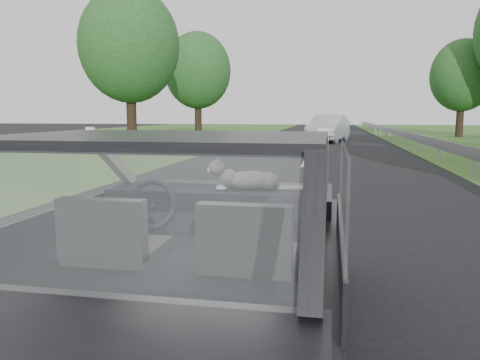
% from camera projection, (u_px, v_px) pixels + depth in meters
% --- Properties ---
extents(ground, '(140.00, 140.00, 0.00)m').
position_uv_depth(ground, '(195.00, 356.00, 3.02)').
color(ground, black).
rests_on(ground, ground).
extents(subject_car, '(1.80, 4.00, 1.45)m').
position_uv_depth(subject_car, '(193.00, 247.00, 2.91)').
color(subject_car, black).
rests_on(subject_car, ground).
extents(dashboard, '(1.58, 0.45, 0.30)m').
position_uv_depth(dashboard, '(217.00, 208.00, 3.50)').
color(dashboard, black).
rests_on(dashboard, subject_car).
extents(driver_seat, '(0.50, 0.72, 0.42)m').
position_uv_depth(driver_seat, '(111.00, 232.00, 2.69)').
color(driver_seat, black).
rests_on(driver_seat, subject_car).
extents(passenger_seat, '(0.50, 0.72, 0.42)m').
position_uv_depth(passenger_seat, '(248.00, 239.00, 2.53)').
color(passenger_seat, black).
rests_on(passenger_seat, subject_car).
extents(steering_wheel, '(0.36, 0.36, 0.04)m').
position_uv_depth(steering_wheel, '(152.00, 204.00, 3.28)').
color(steering_wheel, black).
rests_on(steering_wheel, dashboard).
extents(cat, '(0.57, 0.28, 0.25)m').
position_uv_depth(cat, '(250.00, 179.00, 3.41)').
color(cat, gray).
rests_on(cat, dashboard).
extents(guardrail, '(0.05, 90.00, 0.32)m').
position_uv_depth(guardrail, '(471.00, 153.00, 11.83)').
color(guardrail, '#9D9D9E').
rests_on(guardrail, ground).
extents(other_car, '(2.74, 4.90, 1.52)m').
position_uv_depth(other_car, '(328.00, 128.00, 26.42)').
color(other_car, '#ABB0BD').
rests_on(other_car, ground).
extents(tree_2, '(4.82, 4.82, 6.39)m').
position_uv_depth(tree_2, '(462.00, 90.00, 31.65)').
color(tree_2, '#1B431B').
rests_on(tree_2, ground).
extents(tree_5, '(6.83, 6.83, 7.86)m').
position_uv_depth(tree_5, '(130.00, 68.00, 24.45)').
color(tree_5, '#1B431B').
rests_on(tree_5, ground).
extents(tree_6, '(6.12, 6.12, 7.13)m').
position_uv_depth(tree_6, '(198.00, 86.00, 33.37)').
color(tree_6, '#1B431B').
rests_on(tree_6, ground).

